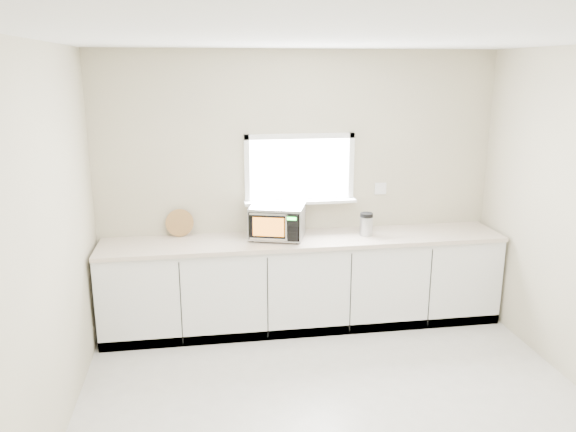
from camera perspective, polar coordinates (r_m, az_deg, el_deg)
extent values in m
plane|color=beige|center=(4.38, 5.90, -20.45)|extent=(4.00, 4.00, 0.00)
cube|color=#AFA68B|center=(5.65, 1.13, 2.85)|extent=(4.00, 0.02, 2.70)
cube|color=white|center=(5.60, 1.17, 4.82)|extent=(1.00, 0.02, 0.60)
cube|color=white|center=(5.60, 1.27, 1.48)|extent=(1.12, 0.16, 0.03)
cube|color=white|center=(5.54, 1.22, 8.11)|extent=(1.10, 0.04, 0.05)
cube|color=white|center=(5.65, 1.18, 1.55)|extent=(1.10, 0.04, 0.05)
cube|color=white|center=(5.52, -4.19, 4.64)|extent=(0.05, 0.04, 0.70)
cube|color=white|center=(5.70, 6.42, 4.91)|extent=(0.05, 0.04, 0.70)
cube|color=white|center=(5.86, 9.38, 2.77)|extent=(0.12, 0.01, 0.12)
cube|color=white|center=(5.63, 1.62, -6.87)|extent=(3.92, 0.60, 0.88)
cube|color=beige|center=(5.47, 1.67, -2.43)|extent=(3.92, 0.64, 0.04)
cylinder|color=black|center=(5.36, -3.58, -2.53)|extent=(0.02, 0.02, 0.02)
cylinder|color=black|center=(5.64, -2.94, -1.63)|extent=(0.02, 0.02, 0.02)
cylinder|color=black|center=(5.29, 0.90, -2.74)|extent=(0.02, 0.02, 0.02)
cylinder|color=black|center=(5.57, 1.32, -1.81)|extent=(0.02, 0.02, 0.02)
cube|color=#B0B2B7|center=(5.42, -1.09, -0.56)|extent=(0.59, 0.52, 0.30)
cube|color=black|center=(5.23, -1.45, -1.13)|extent=(0.46, 0.16, 0.27)
cube|color=orange|center=(5.23, -2.01, -1.13)|extent=(0.28, 0.09, 0.18)
cylinder|color=silver|center=(5.19, -0.19, -1.26)|extent=(0.02, 0.02, 0.24)
cube|color=black|center=(5.20, 0.39, -1.22)|extent=(0.12, 0.04, 0.26)
cube|color=#19FF33|center=(5.17, 0.39, -0.27)|extent=(0.08, 0.03, 0.03)
cube|color=silver|center=(5.38, -1.10, 1.03)|extent=(0.59, 0.52, 0.01)
cube|color=#422E17|center=(5.41, -1.04, -0.85)|extent=(0.15, 0.25, 0.28)
cube|color=black|center=(5.32, -1.41, 0.18)|extent=(0.02, 0.05, 0.10)
cube|color=black|center=(5.32, -1.05, 0.30)|extent=(0.02, 0.05, 0.10)
cube|color=black|center=(5.33, -0.69, 0.06)|extent=(0.02, 0.05, 0.10)
cube|color=black|center=(5.31, -1.24, 0.53)|extent=(0.02, 0.05, 0.10)
cube|color=black|center=(5.31, -0.81, 0.53)|extent=(0.02, 0.05, 0.10)
cylinder|color=#A88041|center=(5.59, -10.95, -0.68)|extent=(0.27, 0.06, 0.27)
cylinder|color=#B0B2B7|center=(5.59, 7.94, -1.01)|extent=(0.16, 0.16, 0.19)
cylinder|color=black|center=(5.56, 7.98, 0.13)|extent=(0.16, 0.16, 0.04)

